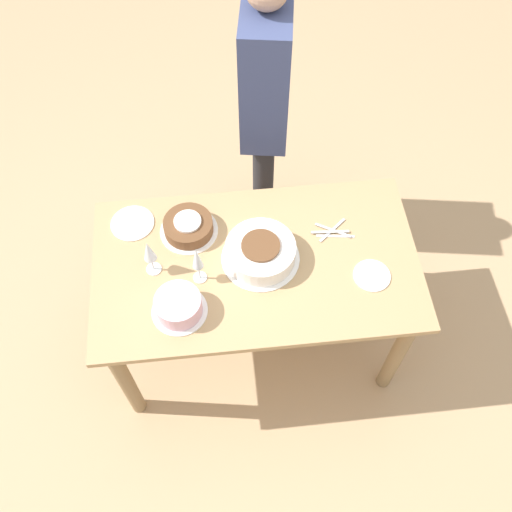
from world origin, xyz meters
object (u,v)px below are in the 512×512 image
(person_cutting, at_px, (265,97))
(cake_front_chocolate, at_px, (188,227))
(cake_back_decorated, at_px, (179,306))
(wine_glass_far, at_px, (149,252))
(wine_glass_near, at_px, (197,259))
(cake_center_white, at_px, (261,252))

(person_cutting, bearing_deg, cake_front_chocolate, -25.24)
(cake_back_decorated, relative_size, wine_glass_far, 1.13)
(cake_front_chocolate, distance_m, person_cutting, 0.74)
(person_cutting, bearing_deg, cake_back_decorated, -15.85)
(cake_back_decorated, distance_m, wine_glass_near, 0.20)
(wine_glass_far, relative_size, person_cutting, 0.12)
(cake_back_decorated, distance_m, wine_glass_far, 0.25)
(wine_glass_far, bearing_deg, person_cutting, -126.04)
(cake_front_chocolate, xyz_separation_m, wine_glass_far, (0.16, 0.18, 0.10))
(cake_back_decorated, relative_size, wine_glass_near, 1.02)
(cake_front_chocolate, bearing_deg, wine_glass_near, 98.36)
(cake_center_white, relative_size, cake_back_decorated, 1.48)
(wine_glass_near, bearing_deg, person_cutting, -113.83)
(cake_back_decorated, height_order, wine_glass_far, wine_glass_far)
(cake_back_decorated, bearing_deg, wine_glass_near, -121.44)
(wine_glass_near, relative_size, wine_glass_far, 1.11)
(cake_front_chocolate, relative_size, wine_glass_far, 1.27)
(cake_center_white, xyz_separation_m, cake_front_chocolate, (0.30, -0.18, -0.01))
(cake_front_chocolate, bearing_deg, wine_glass_far, 49.20)
(cake_center_white, height_order, cake_front_chocolate, cake_center_white)
(cake_center_white, height_order, wine_glass_near, wine_glass_near)
(wine_glass_far, bearing_deg, cake_center_white, -179.04)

